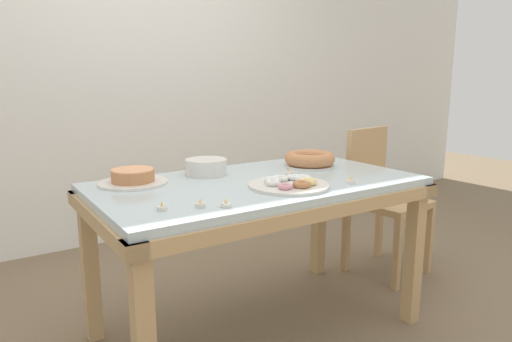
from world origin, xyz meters
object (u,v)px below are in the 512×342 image
chair (380,193)px  plate_stack (206,167)px  tealight_right_edge (200,205)px  tealight_left_edge (162,208)px  tealight_near_front (289,173)px  cake_golden_bundt (310,159)px  pastry_platter (290,184)px  tealight_near_cakes (350,181)px  tealight_centre (226,205)px  cake_chocolate_round (133,178)px

chair → plate_stack: bearing=177.4°
chair → plate_stack: size_ratio=4.48×
plate_stack → tealight_right_edge: bearing=-119.2°
chair → tealight_left_edge: 1.74m
tealight_left_edge → plate_stack: bearing=48.3°
tealight_near_front → cake_golden_bundt: bearing=26.3°
pastry_platter → plate_stack: bearing=113.6°
plate_stack → tealight_right_edge: 0.60m
tealight_near_cakes → tealight_centre: (-0.68, -0.03, 0.00)m
pastry_platter → tealight_right_edge: (-0.49, -0.08, -0.00)m
plate_stack → tealight_centre: plate_stack is taller
cake_golden_bundt → plate_stack: size_ratio=1.32×
chair → tealight_centre: size_ratio=23.50×
plate_stack → tealight_left_edge: plate_stack is taller
cake_chocolate_round → tealight_right_edge: cake_chocolate_round is taller
plate_stack → tealight_left_edge: 0.65m
cake_golden_bundt → pastry_platter: cake_golden_bundt is taller
cake_chocolate_round → tealight_near_front: 0.76m
tealight_right_edge → tealight_left_edge: 0.14m
tealight_centre → tealight_near_front: bearing=31.2°
tealight_right_edge → tealight_near_cakes: bearing=-1.6°
tealight_left_edge → tealight_near_cakes: size_ratio=1.00×
pastry_platter → tealight_centre: bearing=-161.9°
plate_stack → tealight_near_cakes: 0.72m
plate_stack → tealight_near_cakes: bearing=-49.5°
cake_golden_bundt → tealight_near_cakes: cake_golden_bundt is taller
cake_chocolate_round → plate_stack: bearing=0.4°
chair → tealight_near_front: 0.95m
pastry_platter → cake_chocolate_round: bearing=142.4°
cake_chocolate_round → plate_stack: (0.38, 0.00, 0.01)m
chair → tealight_right_edge: 1.63m
chair → cake_golden_bundt: size_ratio=3.39×
chair → tealight_centre: (-1.45, -0.52, 0.27)m
tealight_near_cakes → tealight_left_edge: bearing=176.0°
chair → pastry_platter: size_ratio=2.57×
pastry_platter → tealight_left_edge: 0.63m
pastry_platter → plate_stack: size_ratio=1.74×
cake_golden_bundt → chair: bearing=6.1°
plate_stack → tealight_right_edge: size_ratio=5.25×
pastry_platter → chair: bearing=20.4°
cake_chocolate_round → tealight_near_cakes: size_ratio=7.88×
cake_chocolate_round → tealight_left_edge: size_ratio=7.88×
chair → tealight_left_edge: chair is taller
tealight_left_edge → tealight_near_cakes: (0.90, -0.06, 0.00)m
plate_stack → tealight_centre: 0.62m
chair → plate_stack: 1.27m
chair → cake_chocolate_round: bearing=178.1°
tealight_right_edge → chair: bearing=17.1°
pastry_platter → tealight_near_front: 0.25m
plate_stack → tealight_centre: (-0.21, -0.58, -0.03)m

